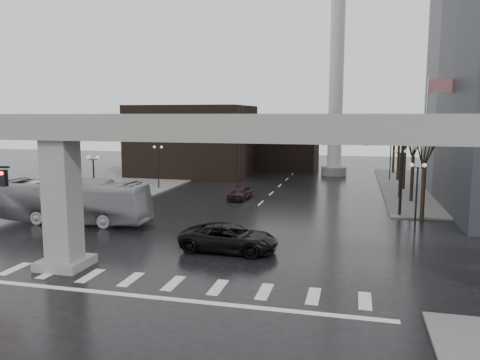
{
  "coord_description": "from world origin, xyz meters",
  "views": [
    {
      "loc": [
        8.92,
        -22.72,
        8.63
      ],
      "look_at": [
        1.78,
        6.18,
        4.5
      ],
      "focal_mm": 35.0,
      "sensor_mm": 36.0,
      "label": 1
    }
  ],
  "objects_px": {
    "signal_mast_arm": "(356,148)",
    "city_bus": "(73,201)",
    "pickup_truck": "(229,238)",
    "far_car": "(240,192)"
  },
  "relations": [
    {
      "from": "far_car",
      "to": "city_bus",
      "type": "bearing_deg",
      "value": -122.58
    },
    {
      "from": "pickup_truck",
      "to": "city_bus",
      "type": "bearing_deg",
      "value": 74.16
    },
    {
      "from": "signal_mast_arm",
      "to": "city_bus",
      "type": "relative_size",
      "value": 0.96
    },
    {
      "from": "far_car",
      "to": "signal_mast_arm",
      "type": "bearing_deg",
      "value": -17.22
    },
    {
      "from": "signal_mast_arm",
      "to": "pickup_truck",
      "type": "bearing_deg",
      "value": -119.75
    },
    {
      "from": "city_bus",
      "to": "far_car",
      "type": "distance_m",
      "value": 17.16
    },
    {
      "from": "pickup_truck",
      "to": "signal_mast_arm",
      "type": "bearing_deg",
      "value": -27.38
    },
    {
      "from": "pickup_truck",
      "to": "city_bus",
      "type": "distance_m",
      "value": 15.05
    },
    {
      "from": "signal_mast_arm",
      "to": "pickup_truck",
      "type": "relative_size",
      "value": 1.93
    },
    {
      "from": "signal_mast_arm",
      "to": "city_bus",
      "type": "distance_m",
      "value": 24.03
    }
  ]
}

